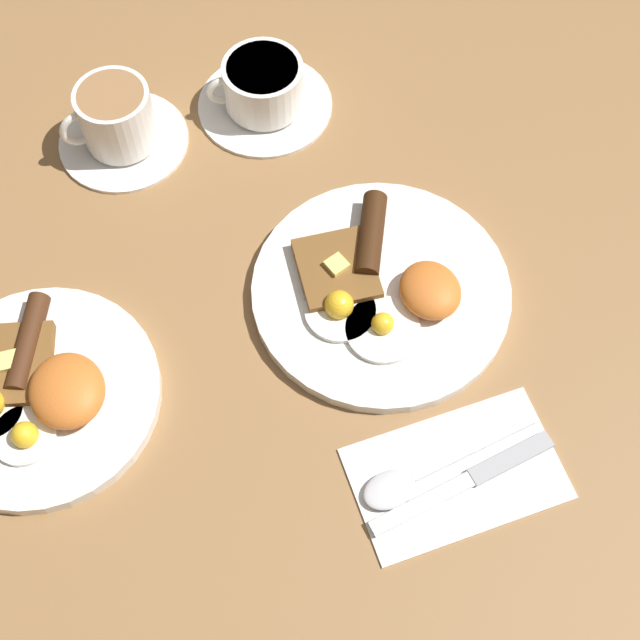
{
  "coord_description": "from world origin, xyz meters",
  "views": [
    {
      "loc": [
        -0.4,
        0.23,
        0.81
      ],
      "look_at": [
        -0.02,
        0.07,
        0.03
      ],
      "focal_mm": 50.0,
      "sensor_mm": 36.0,
      "label": 1
    }
  ],
  "objects_px": {
    "teacup_far": "(117,123)",
    "knife": "(473,478)",
    "breakfast_plate_near": "(380,289)",
    "teacup_near": "(263,90)",
    "breakfast_plate_far": "(40,392)",
    "spoon": "(407,481)"
  },
  "relations": [
    {
      "from": "teacup_far",
      "to": "teacup_near",
      "type": "bearing_deg",
      "value": -93.54
    },
    {
      "from": "breakfast_plate_far",
      "to": "spoon",
      "type": "xyz_separation_m",
      "value": [
        -0.21,
        -0.29,
        -0.01
      ]
    },
    {
      "from": "teacup_near",
      "to": "knife",
      "type": "bearing_deg",
      "value": -177.57
    },
    {
      "from": "breakfast_plate_near",
      "to": "spoon",
      "type": "relative_size",
      "value": 1.46
    },
    {
      "from": "teacup_far",
      "to": "knife",
      "type": "relative_size",
      "value": 0.77
    },
    {
      "from": "breakfast_plate_near",
      "to": "knife",
      "type": "height_order",
      "value": "breakfast_plate_near"
    },
    {
      "from": "teacup_near",
      "to": "teacup_far",
      "type": "bearing_deg",
      "value": 86.46
    },
    {
      "from": "spoon",
      "to": "breakfast_plate_near",
      "type": "bearing_deg",
      "value": -111.01
    },
    {
      "from": "knife",
      "to": "spoon",
      "type": "height_order",
      "value": "spoon"
    },
    {
      "from": "breakfast_plate_far",
      "to": "teacup_far",
      "type": "distance_m",
      "value": 0.32
    },
    {
      "from": "breakfast_plate_near",
      "to": "teacup_far",
      "type": "relative_size",
      "value": 1.81
    },
    {
      "from": "breakfast_plate_far",
      "to": "knife",
      "type": "xyz_separation_m",
      "value": [
        -0.23,
        -0.35,
        -0.01
      ]
    },
    {
      "from": "teacup_far",
      "to": "knife",
      "type": "bearing_deg",
      "value": -159.55
    },
    {
      "from": "breakfast_plate_near",
      "to": "teacup_near",
      "type": "distance_m",
      "value": 0.29
    },
    {
      "from": "teacup_far",
      "to": "knife",
      "type": "height_order",
      "value": "teacup_far"
    },
    {
      "from": "teacup_near",
      "to": "knife",
      "type": "xyz_separation_m",
      "value": [
        -0.5,
        -0.02,
        -0.02
      ]
    },
    {
      "from": "teacup_near",
      "to": "teacup_far",
      "type": "height_order",
      "value": "teacup_far"
    },
    {
      "from": "teacup_near",
      "to": "spoon",
      "type": "xyz_separation_m",
      "value": [
        -0.48,
        0.04,
        -0.02
      ]
    },
    {
      "from": "knife",
      "to": "spoon",
      "type": "bearing_deg",
      "value": -23.43
    },
    {
      "from": "teacup_far",
      "to": "breakfast_plate_near",
      "type": "bearing_deg",
      "value": -147.15
    },
    {
      "from": "breakfast_plate_far",
      "to": "teacup_near",
      "type": "height_order",
      "value": "teacup_near"
    },
    {
      "from": "spoon",
      "to": "teacup_near",
      "type": "bearing_deg",
      "value": -98.6
    }
  ]
}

